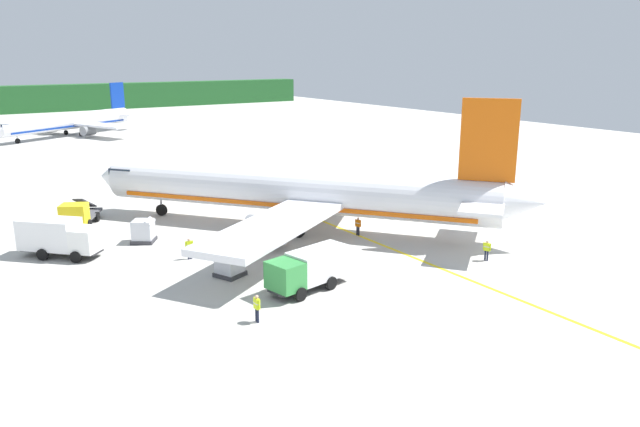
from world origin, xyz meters
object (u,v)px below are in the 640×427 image
(airliner_foreground, at_px, (299,192))
(crew_loader_right, at_px, (358,225))
(service_truck_baggage, at_px, (78,215))
(service_truck_fuel, at_px, (310,268))
(cargo_container_near, at_px, (144,231))
(airliner_far_taxiway, at_px, (69,122))
(service_truck_catering, at_px, (59,236))
(crew_supervisor, at_px, (487,249))
(cargo_container_mid, at_px, (229,263))
(crew_marshaller, at_px, (257,306))
(crew_loader_left, at_px, (189,247))

(airliner_foreground, relative_size, crew_loader_right, 21.75)
(service_truck_baggage, bearing_deg, service_truck_fuel, -68.51)
(cargo_container_near, bearing_deg, airliner_far_taxiway, 82.56)
(service_truck_baggage, height_order, service_truck_catering, service_truck_catering)
(service_truck_catering, bearing_deg, crew_loader_right, -20.05)
(airliner_far_taxiway, bearing_deg, crew_supervisor, -83.73)
(airliner_foreground, bearing_deg, crew_supervisor, -64.78)
(service_truck_catering, height_order, cargo_container_mid, service_truck_catering)
(service_truck_baggage, xyz_separation_m, cargo_container_mid, (6.01, -18.86, -0.22))
(airliner_foreground, xyz_separation_m, cargo_container_mid, (-10.43, -7.57, -2.43))
(service_truck_fuel, bearing_deg, crew_loader_right, 38.65)
(airliner_far_taxiway, relative_size, crew_supervisor, 19.04)
(cargo_container_mid, xyz_separation_m, crew_marshaller, (-1.96, -7.88, 0.04))
(service_truck_catering, height_order, crew_loader_right, service_truck_catering)
(service_truck_fuel, distance_m, crew_loader_left, 11.08)
(airliner_foreground, distance_m, crew_supervisor, 17.13)
(service_truck_baggage, relative_size, crew_marshaller, 3.73)
(airliner_far_taxiway, height_order, crew_supervisor, airliner_far_taxiway)
(service_truck_fuel, xyz_separation_m, crew_supervisor, (14.21, -2.61, -0.53))
(airliner_foreground, xyz_separation_m, service_truck_catering, (-19.50, 3.57, -1.77))
(airliner_far_taxiway, bearing_deg, crew_marshaller, -95.61)
(service_truck_catering, distance_m, crew_loader_right, 24.05)
(crew_loader_left, bearing_deg, airliner_foreground, 12.71)
(airliner_foreground, height_order, service_truck_fuel, airliner_foreground)
(cargo_container_mid, bearing_deg, cargo_container_near, 102.63)
(service_truck_baggage, bearing_deg, airliner_far_taxiway, 78.84)
(cargo_container_near, height_order, cargo_container_mid, cargo_container_mid)
(service_truck_baggage, xyz_separation_m, cargo_container_near, (3.50, -7.65, -0.23))
(airliner_far_taxiway, xyz_separation_m, cargo_container_mid, (-7.30, -86.34, -1.76))
(crew_marshaller, bearing_deg, crew_supervisor, 0.31)
(service_truck_catering, distance_m, crew_supervisor, 32.74)
(airliner_far_taxiway, relative_size, cargo_container_near, 12.21)
(crew_marshaller, bearing_deg, cargo_container_mid, 76.04)
(service_truck_baggage, distance_m, crew_loader_left, 14.75)
(cargo_container_mid, bearing_deg, crew_supervisor, -23.76)
(service_truck_baggage, distance_m, cargo_container_mid, 19.79)
(airliner_foreground, xyz_separation_m, crew_loader_left, (-11.40, -2.57, -2.42))
(service_truck_fuel, distance_m, service_truck_baggage, 25.81)
(service_truck_fuel, xyz_separation_m, crew_loader_left, (-4.42, 10.15, -0.49))
(service_truck_fuel, bearing_deg, service_truck_baggage, 111.49)
(airliner_far_taxiway, height_order, service_truck_baggage, airliner_far_taxiway)
(airliner_foreground, height_order, crew_supervisor, airliner_foreground)
(airliner_far_taxiway, height_order, cargo_container_near, airliner_far_taxiway)
(crew_loader_right, bearing_deg, service_truck_baggage, 140.73)
(service_truck_fuel, height_order, service_truck_baggage, service_truck_baggage)
(cargo_container_near, distance_m, crew_loader_left, 6.39)
(service_truck_baggage, relative_size, cargo_container_mid, 2.75)
(cargo_container_near, bearing_deg, crew_loader_left, -76.12)
(service_truck_catering, bearing_deg, cargo_container_mid, -50.83)
(crew_loader_right, xyz_separation_m, crew_supervisor, (4.14, -10.66, -0.00))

